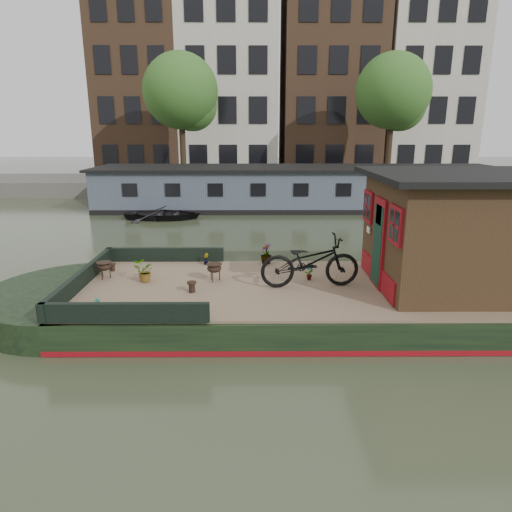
{
  "coord_description": "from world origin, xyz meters",
  "views": [
    {
      "loc": [
        -2.23,
        -9.35,
        3.91
      ],
      "look_at": [
        -2.17,
        0.5,
        1.18
      ],
      "focal_mm": 32.0,
      "sensor_mm": 36.0,
      "label": 1
    }
  ],
  "objects_px": {
    "potted_plant_a": "(309,271)",
    "brazier_front": "(214,272)",
    "bicycle": "(310,261)",
    "dinghy": "(164,211)",
    "brazier_rear": "(105,270)",
    "cabin": "(463,230)"
  },
  "relations": [
    {
      "from": "cabin",
      "to": "potted_plant_a",
      "type": "distance_m",
      "value": 3.35
    },
    {
      "from": "potted_plant_a",
      "to": "brazier_front",
      "type": "bearing_deg",
      "value": -178.32
    },
    {
      "from": "bicycle",
      "to": "brazier_front",
      "type": "relative_size",
      "value": 5.32
    },
    {
      "from": "brazier_rear",
      "to": "dinghy",
      "type": "xyz_separation_m",
      "value": [
        -0.7,
        10.56,
        -0.49
      ]
    },
    {
      "from": "cabin",
      "to": "brazier_front",
      "type": "relative_size",
      "value": 10.05
    },
    {
      "from": "dinghy",
      "to": "potted_plant_a",
      "type": "bearing_deg",
      "value": -151.12
    },
    {
      "from": "dinghy",
      "to": "brazier_front",
      "type": "bearing_deg",
      "value": -161.01
    },
    {
      "from": "potted_plant_a",
      "to": "dinghy",
      "type": "xyz_separation_m",
      "value": [
        -5.32,
        10.68,
        -0.5
      ]
    },
    {
      "from": "bicycle",
      "to": "potted_plant_a",
      "type": "relative_size",
      "value": 5.38
    },
    {
      "from": "bicycle",
      "to": "potted_plant_a",
      "type": "distance_m",
      "value": 0.57
    },
    {
      "from": "brazier_rear",
      "to": "bicycle",
      "type": "bearing_deg",
      "value": -6.97
    },
    {
      "from": "bicycle",
      "to": "potted_plant_a",
      "type": "height_order",
      "value": "bicycle"
    },
    {
      "from": "brazier_rear",
      "to": "cabin",
      "type": "bearing_deg",
      "value": -3.77
    },
    {
      "from": "brazier_rear",
      "to": "dinghy",
      "type": "distance_m",
      "value": 10.59
    },
    {
      "from": "brazier_front",
      "to": "dinghy",
      "type": "distance_m",
      "value": 11.22
    },
    {
      "from": "bicycle",
      "to": "potted_plant_a",
      "type": "bearing_deg",
      "value": -11.21
    },
    {
      "from": "brazier_front",
      "to": "potted_plant_a",
      "type": "bearing_deg",
      "value": 1.68
    },
    {
      "from": "dinghy",
      "to": "brazier_rear",
      "type": "bearing_deg",
      "value": -173.81
    },
    {
      "from": "brazier_front",
      "to": "cabin",
      "type": "bearing_deg",
      "value": -3.61
    },
    {
      "from": "cabin",
      "to": "brazier_front",
      "type": "xyz_separation_m",
      "value": [
        -5.29,
        0.33,
        -1.03
      ]
    },
    {
      "from": "cabin",
      "to": "dinghy",
      "type": "xyz_separation_m",
      "value": [
        -8.49,
        11.07,
        -1.53
      ]
    },
    {
      "from": "cabin",
      "to": "brazier_rear",
      "type": "relative_size",
      "value": 10.3
    }
  ]
}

